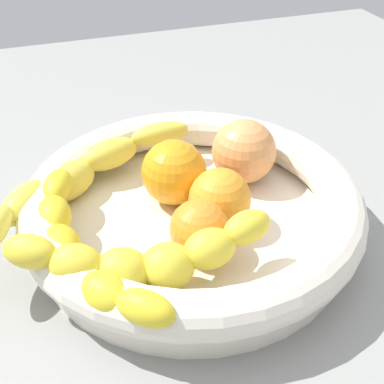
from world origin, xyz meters
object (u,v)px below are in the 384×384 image
fruit_bowl (192,209)px  banana_draped_right (77,253)px  orange_front (174,172)px  orange_mid_left (220,199)px  peach_blush (244,151)px  banana_draped_left (144,258)px  banana_arching_top (73,178)px  orange_mid_right (199,229)px

fruit_bowl → banana_draped_right: banana_draped_right is taller
orange_front → orange_mid_left: (-5.13, -2.81, -0.33)cm
peach_blush → banana_draped_left: bearing=130.9°
banana_draped_left → banana_arching_top: size_ratio=0.96×
banana_draped_left → orange_mid_right: bearing=-65.1°
banana_draped_right → orange_mid_right: size_ratio=4.25×
banana_draped_right → peach_blush: (9.23, -18.78, 0.62)cm
orange_mid_left → peach_blush: 8.20cm
banana_draped_left → peach_blush: (12.06, -13.92, 0.23)cm
banana_arching_top → orange_mid_right: bearing=-141.1°
banana_draped_right → orange_front: 13.45cm
banana_draped_left → orange_mid_left: bearing=-56.8°
orange_mid_right → peach_blush: size_ratio=0.78×
banana_draped_right → orange_mid_right: (-0.23, -10.47, -0.12)cm
banana_draped_left → orange_mid_right: 6.20cm
banana_arching_top → fruit_bowl: bearing=-122.4°
fruit_bowl → orange_front: orange_front is taller
banana_draped_right → orange_mid_left: orange_mid_left is taller
fruit_bowl → orange_mid_right: size_ratio=6.17×
banana_draped_left → banana_draped_right: (2.83, 4.86, -0.38)cm
fruit_bowl → banana_arching_top: banana_arching_top is taller
fruit_bowl → orange_front: 4.13cm
orange_mid_right → banana_arching_top: bearing=38.9°
fruit_bowl → orange_mid_right: bearing=168.2°
banana_arching_top → peach_blush: bearing=-96.0°
banana_draped_left → peach_blush: 18.42cm
orange_front → peach_blush: peach_blush is taller
banana_draped_right → orange_front: (8.02, -10.79, 0.49)cm
orange_mid_right → banana_draped_right: bearing=88.7°
orange_front → banana_draped_left: bearing=151.3°
banana_draped_left → orange_mid_right: banana_draped_left is taller
orange_mid_left → peach_blush: peach_blush is taller
banana_draped_left → peach_blush: size_ratio=3.31×
orange_mid_right → peach_blush: 12.61cm
fruit_bowl → orange_mid_left: orange_mid_left is taller
fruit_bowl → orange_mid_left: (-1.72, -2.12, 1.89)cm
orange_mid_left → orange_mid_right: 4.43cm
fruit_bowl → banana_arching_top: size_ratio=1.39×
peach_blush → orange_front: bearing=98.6°
fruit_bowl → orange_mid_right: 5.20cm
peach_blush → fruit_bowl: bearing=122.4°
orange_mid_right → peach_blush: (9.46, -8.31, 0.74)cm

